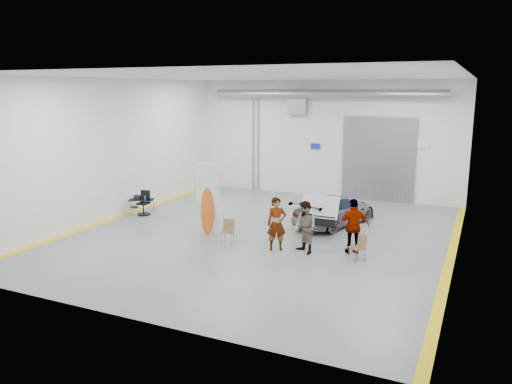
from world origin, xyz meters
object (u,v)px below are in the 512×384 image
at_px(folding_chair_far, 357,253).
at_px(work_table, 140,199).
at_px(shop_stool, 135,215).
at_px(sedan_car, 334,210).
at_px(person_c, 354,226).
at_px(surfboard_display, 206,204).
at_px(person_b, 305,227).
at_px(office_chair, 144,204).
at_px(folding_chair_near, 228,236).
at_px(person_a, 277,224).

height_order(folding_chair_far, work_table, folding_chair_far).
distance_m(folding_chair_far, shop_stool, 9.71).
bearing_deg(sedan_car, folding_chair_far, 133.79).
distance_m(sedan_car, shop_stool, 8.40).
xyz_separation_m(person_c, surfboard_display, (-5.74, -0.14, 0.25)).
bearing_deg(person_b, office_chair, -158.68).
bearing_deg(surfboard_display, office_chair, 140.94).
xyz_separation_m(work_table, office_chair, (0.26, -0.08, -0.20)).
distance_m(person_b, folding_chair_near, 2.97).
height_order(person_b, office_chair, person_b).
relative_size(person_c, shop_stool, 2.75).
distance_m(person_a, office_chair, 7.59).
bearing_deg(sedan_car, surfboard_display, 58.77).
xyz_separation_m(person_a, shop_stool, (-6.83, 0.84, -0.59)).
height_order(person_b, surfboard_display, surfboard_display).
relative_size(sedan_car, person_c, 2.23).
xyz_separation_m(person_a, folding_chair_far, (2.85, 0.02, -0.66)).
relative_size(person_c, surfboard_display, 0.64).
bearing_deg(person_c, person_a, -15.93).
height_order(person_a, office_chair, person_a).
xyz_separation_m(surfboard_display, folding_chair_near, (1.33, -0.69, -0.94)).
bearing_deg(person_a, work_table, 133.50).
relative_size(person_c, folding_chair_near, 2.19).
height_order(folding_chair_near, office_chair, office_chair).
distance_m(shop_stool, office_chair, 1.35).
relative_size(person_a, office_chair, 1.74).
xyz_separation_m(person_b, shop_stool, (-7.85, 0.77, -0.56)).
relative_size(folding_chair_far, work_table, 0.74).
height_order(person_b, folding_chair_near, person_b).
xyz_separation_m(sedan_car, person_c, (1.62, -3.37, 0.34)).
xyz_separation_m(surfboard_display, office_chair, (-4.08, 1.51, -0.74)).
height_order(surfboard_display, folding_chair_near, surfboard_display).
bearing_deg(folding_chair_far, person_b, -141.62).
distance_m(person_a, folding_chair_near, 1.99).
height_order(person_c, folding_chair_far, person_c).
xyz_separation_m(folding_chair_near, office_chair, (-5.40, 2.20, 0.20)).
height_order(person_c, surfboard_display, surfboard_display).
distance_m(person_a, surfboard_display, 3.27).
xyz_separation_m(sedan_car, shop_stool, (-7.73, -3.26, -0.27)).
bearing_deg(surfboard_display, shop_stool, 157.47).
bearing_deg(work_table, surfboard_display, -20.13).
bearing_deg(office_chair, person_b, -20.42).
xyz_separation_m(sedan_car, folding_chair_near, (-2.79, -4.19, -0.35)).
xyz_separation_m(person_b, folding_chair_near, (-2.90, -0.15, -0.64)).
relative_size(surfboard_display, office_chair, 2.76).
distance_m(folding_chair_far, work_table, 10.62).
bearing_deg(person_c, person_b, -8.17).
bearing_deg(folding_chair_near, folding_chair_far, -12.68).
xyz_separation_m(person_c, folding_chair_near, (-4.41, -0.83, -0.69)).
relative_size(person_a, folding_chair_near, 2.14).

